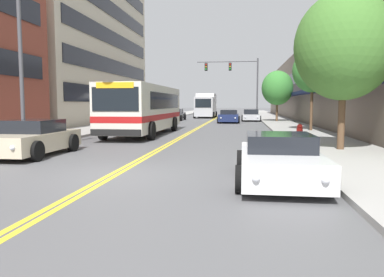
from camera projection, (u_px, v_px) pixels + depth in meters
name	position (u px, v px, depth m)	size (l,w,h in m)	color
ground_plane	(214.00, 119.00, 46.68)	(240.00, 240.00, 0.00)	#565659
sidewalk_left	(157.00, 118.00, 47.64)	(3.63, 106.00, 0.14)	#9E9B96
sidewalk_right	(274.00, 119.00, 45.70)	(3.63, 106.00, 0.14)	#9E9B96
centre_line	(214.00, 119.00, 46.68)	(0.34, 106.00, 0.01)	yellow
storefront_row_right	(326.00, 87.00, 44.55)	(9.10, 68.00, 7.80)	gray
city_bus	(145.00, 107.00, 23.41)	(2.94, 10.96, 2.99)	silver
car_red_parked_left_near	(160.00, 117.00, 35.83)	(2.18, 4.78, 1.36)	maroon
car_champagne_parked_left_mid	(32.00, 139.00, 13.93)	(2.19, 4.50, 1.33)	beige
car_charcoal_parked_left_far	(175.00, 115.00, 43.29)	(2.20, 4.81, 1.31)	#232328
car_white_parked_right_foreground	(279.00, 159.00, 9.20)	(2.11, 4.31, 1.18)	white
car_silver_parked_right_mid	(251.00, 116.00, 41.47)	(2.08, 4.45, 1.29)	#B7B7BC
car_navy_moving_lead	(229.00, 117.00, 37.89)	(2.19, 4.80, 1.30)	#19234C
box_truck	(206.00, 105.00, 51.14)	(2.74, 6.78, 3.29)	#B7B7BC
traffic_signal_mast	(237.00, 76.00, 44.58)	(7.29, 0.38, 7.26)	#47474C
street_lamp_left_near	(29.00, 40.00, 14.72)	(2.48, 0.28, 7.34)	#47474C
street_tree_right_near	(344.00, 46.00, 14.33)	(3.76, 3.76, 6.05)	brown
street_tree_right_mid	(313.00, 71.00, 24.60)	(2.60, 2.60, 5.37)	brown
street_tree_right_far	(277.00, 88.00, 37.87)	(3.16, 3.16, 5.10)	brown
fire_hydrant	(299.00, 134.00, 16.35)	(0.34, 0.26, 0.91)	red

